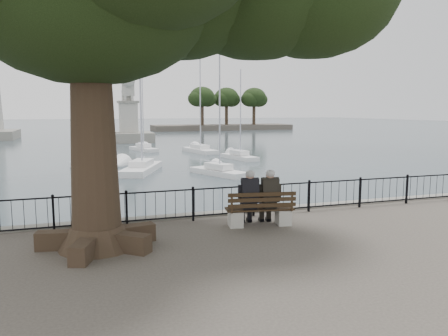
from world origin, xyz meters
name	(u,v)px	position (x,y,z in m)	size (l,w,h in m)	color
harbor	(219,230)	(0.00, 3.00, -0.50)	(260.00, 260.00, 1.20)	slate
railing	(224,201)	(0.00, 2.50, 0.56)	(22.06, 0.06, 1.00)	black
bench	(260,214)	(0.73, 1.32, 0.37)	(2.07, 0.91, 1.06)	#A19F92
person_left	(249,200)	(0.43, 1.49, 0.77)	(0.55, 0.88, 1.67)	black
person_right	(268,199)	(1.02, 1.39, 0.77)	(0.55, 0.88, 1.67)	black
lion_monument	(129,125)	(2.00, 49.93, 1.29)	(6.20, 6.20, 9.09)	slate
sailboat_b	(142,166)	(-0.18, 20.68, -0.61)	(3.81, 6.24, 14.15)	white
sailboat_c	(219,171)	(4.57, 17.60, -0.71)	(3.10, 4.88, 9.11)	white
sailboat_d	(239,156)	(9.16, 26.03, -0.73)	(2.15, 4.81, 8.01)	white
sailboat_f	(143,148)	(2.13, 36.65, -0.68)	(2.62, 4.89, 10.00)	white
sailboat_g	(200,150)	(7.37, 32.89, -0.69)	(2.68, 5.68, 10.65)	white
sailboat_h	(100,148)	(-2.37, 37.17, -0.65)	(2.11, 4.93, 11.30)	white
sailboat_i	(90,166)	(-3.65, 22.08, -0.64)	(2.88, 6.28, 12.99)	white
far_shore	(225,111)	(25.54, 79.46, 3.00)	(30.00, 8.60, 9.18)	#433E39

